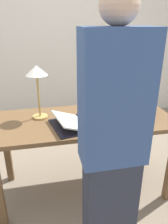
% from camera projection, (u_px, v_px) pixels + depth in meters
% --- Properties ---
extents(ground_plane, '(12.00, 12.00, 0.00)m').
position_uv_depth(ground_plane, '(84.00, 187.00, 2.19)').
color(ground_plane, gray).
extents(wall_back, '(8.00, 0.06, 2.60)m').
position_uv_depth(wall_back, '(60.00, 38.00, 3.34)').
color(wall_back, silver).
rests_on(wall_back, ground_plane).
extents(reading_desk, '(1.56, 0.68, 0.76)m').
position_uv_depth(reading_desk, '(84.00, 129.00, 1.94)').
color(reading_desk, brown).
rests_on(reading_desk, ground_plane).
extents(open_book, '(0.58, 0.46, 0.09)m').
position_uv_depth(open_book, '(85.00, 121.00, 1.80)').
color(open_book, black).
rests_on(open_book, reading_desk).
extents(book_stack_tall, '(0.25, 0.31, 0.20)m').
position_uv_depth(book_stack_tall, '(135.00, 103.00, 1.96)').
color(book_stack_tall, '#234C2D').
rests_on(book_stack_tall, reading_desk).
extents(book_standing_upright, '(0.04, 0.18, 0.21)m').
position_uv_depth(book_standing_upright, '(112.00, 104.00, 1.92)').
color(book_standing_upright, tan).
rests_on(book_standing_upright, reading_desk).
extents(reading_lamp, '(0.18, 0.18, 0.46)m').
position_uv_depth(reading_lamp, '(37.00, 76.00, 1.78)').
color(reading_lamp, tan).
rests_on(reading_lamp, reading_desk).
extents(coffee_mug, '(0.09, 0.10, 0.10)m').
position_uv_depth(coffee_mug, '(118.00, 114.00, 1.86)').
color(coffee_mug, '#335184').
rests_on(coffee_mug, reading_desk).
extents(person_reader, '(0.36, 0.21, 1.70)m').
position_uv_depth(person_reader, '(112.00, 155.00, 1.24)').
color(person_reader, '#2D3342').
rests_on(person_reader, ground_plane).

